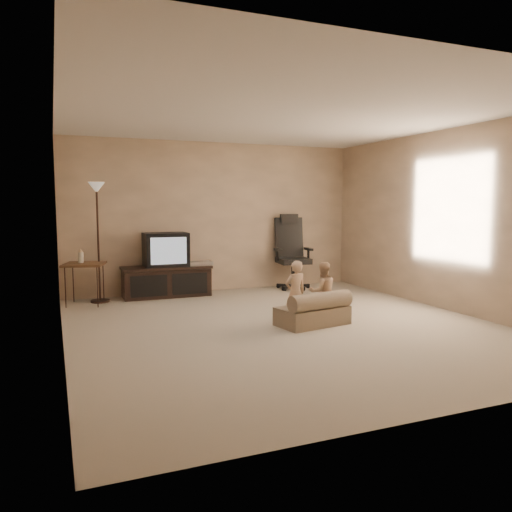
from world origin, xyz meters
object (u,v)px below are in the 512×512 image
(child_sofa, at_px, (315,312))
(floor_lamp, at_px, (97,215))
(toddler_left, at_px, (295,293))
(tv_stand, at_px, (167,270))
(side_table, at_px, (84,264))
(office_chair, at_px, (292,262))
(toddler_right, at_px, (323,292))

(child_sofa, bearing_deg, floor_lamp, 122.24)
(child_sofa, distance_m, toddler_left, 0.32)
(tv_stand, relative_size, child_sofa, 1.54)
(side_table, relative_size, child_sofa, 0.89)
(tv_stand, height_order, side_table, tv_stand)
(office_chair, relative_size, floor_lamp, 0.72)
(office_chair, bearing_deg, side_table, -170.35)
(tv_stand, relative_size, side_table, 1.72)
(tv_stand, bearing_deg, toddler_left, -66.21)
(tv_stand, xyz_separation_m, child_sofa, (1.26, -2.59, -0.25))
(side_table, xyz_separation_m, child_sofa, (2.51, -2.40, -0.42))
(tv_stand, distance_m, toddler_left, 2.69)
(side_table, bearing_deg, child_sofa, -43.63)
(child_sofa, height_order, toddler_left, toddler_left)
(toddler_left, xyz_separation_m, toddler_right, (0.41, 0.05, -0.02))
(floor_lamp, bearing_deg, toddler_left, -48.73)
(office_chair, bearing_deg, tv_stand, -174.20)
(floor_lamp, relative_size, toddler_left, 2.27)
(floor_lamp, bearing_deg, tv_stand, 4.80)
(floor_lamp, bearing_deg, side_table, -153.14)
(floor_lamp, bearing_deg, toddler_right, -43.02)
(child_sofa, xyz_separation_m, toddler_right, (0.21, 0.17, 0.21))
(toddler_left, relative_size, toddler_right, 1.05)
(office_chair, xyz_separation_m, side_table, (-3.45, -0.14, 0.13))
(side_table, bearing_deg, office_chair, 2.30)
(tv_stand, distance_m, toddler_right, 2.83)
(floor_lamp, distance_m, toddler_left, 3.30)
(side_table, xyz_separation_m, floor_lamp, (0.22, 0.11, 0.72))
(office_chair, height_order, toddler_right, office_chair)
(toddler_left, bearing_deg, side_table, -52.53)
(child_sofa, bearing_deg, side_table, 126.15)
(tv_stand, relative_size, floor_lamp, 0.80)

